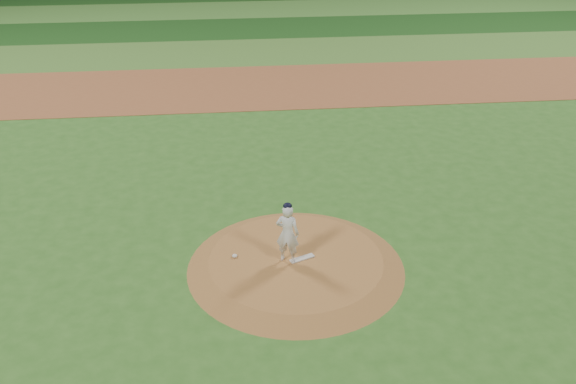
{
  "coord_description": "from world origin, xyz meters",
  "views": [
    {
      "loc": [
        -1.53,
        -13.34,
        9.4
      ],
      "look_at": [
        0.0,
        2.0,
        1.1
      ],
      "focal_mm": 40.0,
      "sensor_mm": 36.0,
      "label": 1
    }
  ],
  "objects": [
    {
      "name": "pitching_rubber",
      "position": [
        0.15,
        -0.01,
        0.27
      ],
      "size": [
        0.67,
        0.41,
        0.03
      ],
      "primitive_type": "cube",
      "rotation": [
        0.0,
        0.0,
        0.4
      ],
      "color": "beige",
      "rests_on": "pitchers_mound"
    },
    {
      "name": "rosin_bag",
      "position": [
        -1.53,
        0.24,
        0.29
      ],
      "size": [
        0.14,
        0.14,
        0.08
      ],
      "primitive_type": "ellipsoid",
      "color": "beige",
      "rests_on": "pitchers_mound"
    },
    {
      "name": "outfield_stripe_0",
      "position": [
        0.0,
        19.5,
        0.01
      ],
      "size": [
        70.0,
        5.0,
        0.02
      ],
      "primitive_type": "cube",
      "color": "#3F6E28",
      "rests_on": "ground"
    },
    {
      "name": "ground",
      "position": [
        0.0,
        0.0,
        0.0
      ],
      "size": [
        120.0,
        120.0,
        0.0
      ],
      "primitive_type": "plane",
      "color": "#2D5E1E",
      "rests_on": "ground"
    },
    {
      "name": "outfield_stripe_2",
      "position": [
        0.0,
        29.5,
        0.01
      ],
      "size": [
        70.0,
        5.0,
        0.02
      ],
      "primitive_type": "cube",
      "color": "#3E772B",
      "rests_on": "ground"
    },
    {
      "name": "pitchers_mound",
      "position": [
        0.0,
        0.0,
        0.12
      ],
      "size": [
        5.5,
        5.5,
        0.25
      ],
      "primitive_type": "cone",
      "color": "#935F2D",
      "rests_on": "ground"
    },
    {
      "name": "pitcher_on_mound",
      "position": [
        -0.22,
        -0.04,
        1.06
      ],
      "size": [
        0.68,
        0.55,
        1.65
      ],
      "color": "silver",
      "rests_on": "pitchers_mound"
    },
    {
      "name": "outfield_stripe_1",
      "position": [
        0.0,
        24.5,
        0.01
      ],
      "size": [
        70.0,
        5.0,
        0.02
      ],
      "primitive_type": "cube",
      "color": "#164014",
      "rests_on": "ground"
    },
    {
      "name": "infield_dirt_band",
      "position": [
        0.0,
        14.0,
        0.01
      ],
      "size": [
        70.0,
        6.0,
        0.02
      ],
      "primitive_type": "cube",
      "color": "brown",
      "rests_on": "ground"
    }
  ]
}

